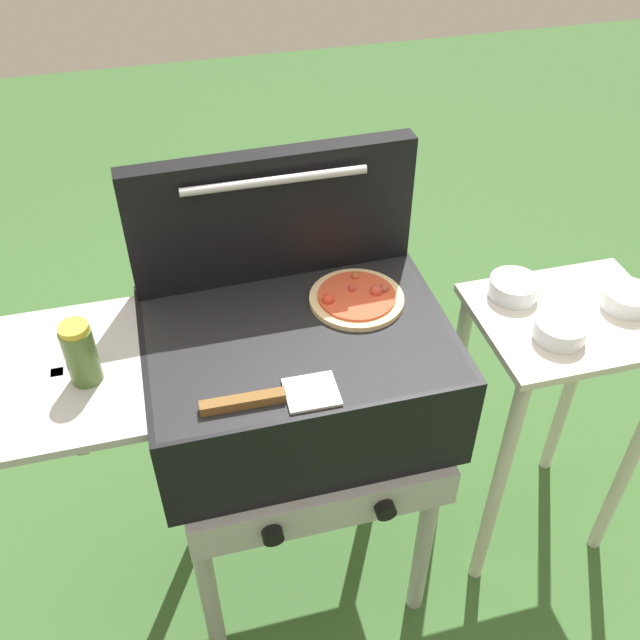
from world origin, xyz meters
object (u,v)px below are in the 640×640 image
at_px(pizza_pepperoni, 357,298).
at_px(prep_table, 551,386).
at_px(spatula, 272,398).
at_px(sauce_jar, 81,353).
at_px(topping_bowl_near, 560,330).
at_px(grill, 292,382).
at_px(topping_bowl_far, 628,300).
at_px(topping_bowl_middle, 514,288).

relative_size(pizza_pepperoni, prep_table, 0.26).
distance_m(pizza_pepperoni, spatula, 0.34).
relative_size(sauce_jar, topping_bowl_near, 1.14).
xyz_separation_m(spatula, topping_bowl_near, (0.68, 0.12, -0.08)).
bearing_deg(topping_bowl_near, grill, 174.58).
distance_m(grill, prep_table, 0.70).
height_order(spatula, topping_bowl_far, spatula).
bearing_deg(topping_bowl_far, spatula, -168.91).
xyz_separation_m(sauce_jar, topping_bowl_near, (1.01, -0.03, -0.14)).
height_order(grill, topping_bowl_middle, grill).
xyz_separation_m(spatula, topping_bowl_far, (0.89, 0.17, -0.08)).
distance_m(topping_bowl_near, topping_bowl_far, 0.22).
bearing_deg(grill, pizza_pepperoni, 22.93).
xyz_separation_m(grill, sauce_jar, (-0.41, -0.03, 0.21)).
distance_m(grill, spatula, 0.24).
bearing_deg(spatula, topping_bowl_middle, 23.66).
xyz_separation_m(topping_bowl_near, topping_bowl_far, (0.21, 0.06, 0.00)).
height_order(sauce_jar, spatula, sauce_jar).
bearing_deg(topping_bowl_far, prep_table, 178.11).
height_order(spatula, topping_bowl_middle, spatula).
bearing_deg(prep_table, topping_bowl_far, -1.89).
height_order(pizza_pepperoni, topping_bowl_far, pizza_pepperoni).
height_order(sauce_jar, topping_bowl_middle, sauce_jar).
height_order(grill, topping_bowl_far, grill).
distance_m(sauce_jar, spatula, 0.37).
distance_m(spatula, topping_bowl_middle, 0.71).
bearing_deg(sauce_jar, topping_bowl_far, 1.33).
bearing_deg(grill, spatula, -113.38).
relative_size(sauce_jar, prep_table, 0.17).
bearing_deg(topping_bowl_middle, pizza_pepperoni, -174.34).
relative_size(sauce_jar, topping_bowl_middle, 1.12).
height_order(pizza_pepperoni, topping_bowl_near, pizza_pepperoni).
bearing_deg(pizza_pepperoni, spatula, -134.45).
distance_m(sauce_jar, prep_table, 1.15).
bearing_deg(grill, prep_table, 0.37).
relative_size(topping_bowl_near, topping_bowl_middle, 0.98).
bearing_deg(topping_bowl_middle, grill, -169.16).
distance_m(pizza_pepperoni, sauce_jar, 0.58).
relative_size(grill, prep_table, 1.19).
bearing_deg(topping_bowl_near, spatula, -170.23).
bearing_deg(sauce_jar, prep_table, 1.74).
height_order(pizza_pepperoni, sauce_jar, sauce_jar).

